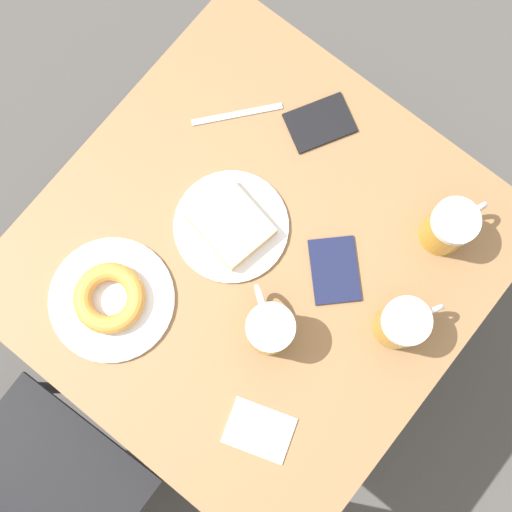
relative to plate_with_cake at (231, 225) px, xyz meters
name	(u,v)px	position (x,y,z in m)	size (l,w,h in m)	color
ground_plane	(256,305)	(-0.08, 0.02, -0.77)	(8.00, 8.00, 0.00)	#474442
table	(256,265)	(-0.08, 0.02, -0.09)	(0.82, 0.85, 0.75)	olive
plate_with_cake	(231,225)	(0.00, 0.00, 0.00)	(0.22, 0.22, 0.04)	silver
plate_with_donut	(110,299)	(0.09, 0.25, 0.00)	(0.24, 0.24, 0.05)	silver
beer_mug_left	(269,328)	(-0.18, 0.11, 0.04)	(0.12, 0.10, 0.12)	#C68C23
beer_mug_center	(402,323)	(-0.36, -0.04, 0.04)	(0.09, 0.12, 0.12)	#C68C23
beer_mug_right	(450,226)	(-0.32, -0.24, 0.04)	(0.09, 0.13, 0.12)	#C68C23
napkin_folded	(259,430)	(-0.28, 0.26, -0.01)	(0.14, 0.12, 0.00)	white
fork	(237,114)	(0.14, -0.19, -0.01)	(0.13, 0.15, 0.00)	silver
passport_near_edge	(320,123)	(0.00, -0.27, -0.01)	(0.14, 0.15, 0.01)	black
passport_far_edge	(335,270)	(-0.21, -0.06, -0.01)	(0.15, 0.15, 0.01)	#141938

